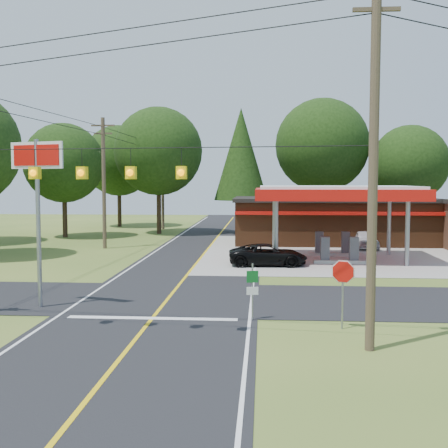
# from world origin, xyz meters

# --- Properties ---
(ground) EXTENTS (120.00, 120.00, 0.00)m
(ground) POSITION_xyz_m (0.00, 0.00, 0.00)
(ground) COLOR #446022
(ground) RESTS_ON ground
(main_highway) EXTENTS (8.00, 120.00, 0.02)m
(main_highway) POSITION_xyz_m (0.00, 0.00, 0.01)
(main_highway) COLOR black
(main_highway) RESTS_ON ground
(cross_road) EXTENTS (70.00, 7.00, 0.02)m
(cross_road) POSITION_xyz_m (0.00, 0.00, 0.01)
(cross_road) COLOR black
(cross_road) RESTS_ON ground
(lane_center_yellow) EXTENTS (0.15, 110.00, 0.00)m
(lane_center_yellow) POSITION_xyz_m (0.00, 0.00, 0.03)
(lane_center_yellow) COLOR yellow
(lane_center_yellow) RESTS_ON main_highway
(gas_canopy) EXTENTS (10.60, 7.40, 4.88)m
(gas_canopy) POSITION_xyz_m (9.00, 13.00, 4.27)
(gas_canopy) COLOR gray
(gas_canopy) RESTS_ON ground
(convenience_store) EXTENTS (16.40, 7.55, 3.80)m
(convenience_store) POSITION_xyz_m (10.00, 22.98, 1.92)
(convenience_store) COLOR #552F18
(convenience_store) RESTS_ON ground
(utility_pole_near_right) EXTENTS (1.80, 0.30, 11.50)m
(utility_pole_near_right) POSITION_xyz_m (7.50, -7.00, 5.96)
(utility_pole_near_right) COLOR #473828
(utility_pole_near_right) RESTS_ON ground
(utility_pole_far_left) EXTENTS (1.80, 0.30, 10.00)m
(utility_pole_far_left) POSITION_xyz_m (-8.00, 18.00, 5.20)
(utility_pole_far_left) COLOR #473828
(utility_pole_far_left) RESTS_ON ground
(utility_pole_north) EXTENTS (0.30, 0.30, 9.50)m
(utility_pole_north) POSITION_xyz_m (-6.50, 35.00, 4.75)
(utility_pole_north) COLOR #473828
(utility_pole_north) RESTS_ON ground
(overhead_beacons) EXTENTS (17.04, 2.04, 1.03)m
(overhead_beacons) POSITION_xyz_m (-1.00, -6.00, 6.21)
(overhead_beacons) COLOR black
(overhead_beacons) RESTS_ON ground
(treeline_backdrop) EXTENTS (70.27, 51.59, 13.30)m
(treeline_backdrop) POSITION_xyz_m (0.82, 24.01, 7.49)
(treeline_backdrop) COLOR #332316
(treeline_backdrop) RESTS_ON ground
(suv_car) EXTENTS (4.97, 4.97, 1.33)m
(suv_car) POSITION_xyz_m (4.50, 10.00, 0.67)
(suv_car) COLOR black
(suv_car) RESTS_ON ground
(sedan_car) EXTENTS (4.27, 4.27, 1.39)m
(sedan_car) POSITION_xyz_m (12.00, 19.31, 0.70)
(sedan_car) COLOR silver
(sedan_car) RESTS_ON ground
(big_stop_sign) EXTENTS (2.46, 0.87, 6.91)m
(big_stop_sign) POSITION_xyz_m (-5.00, -2.01, 5.14)
(big_stop_sign) COLOR gray
(big_stop_sign) RESTS_ON ground
(octagonal_stop_sign) EXTENTS (0.82, 0.32, 2.48)m
(octagonal_stop_sign) POSITION_xyz_m (7.00, -4.54, 1.85)
(octagonal_stop_sign) COLOR gray
(octagonal_stop_sign) RESTS_ON ground
(route_sign_post) EXTENTS (0.44, 0.12, 2.15)m
(route_sign_post) POSITION_xyz_m (3.80, -3.52, 1.28)
(route_sign_post) COLOR gray
(route_sign_post) RESTS_ON ground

